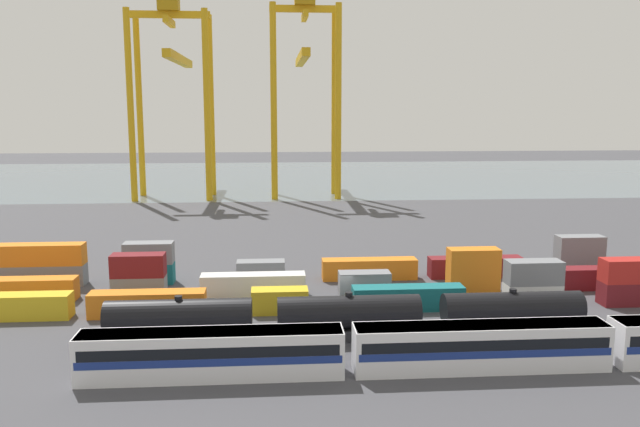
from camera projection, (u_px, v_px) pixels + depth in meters
name	position (u px, v px, depth m)	size (l,w,h in m)	color
ground_plane	(318.00, 232.00, 113.80)	(420.00, 420.00, 0.00)	#424247
harbour_water	(297.00, 177.00, 205.26)	(400.00, 110.00, 0.01)	slate
passenger_train	(481.00, 345.00, 53.69)	(65.95, 3.14, 3.90)	silver
freight_tank_row	(349.00, 317.00, 60.82)	(45.13, 3.09, 4.55)	#232326
shipping_container_0	(12.00, 307.00, 66.75)	(12.10, 2.44, 2.60)	gold
shipping_container_1	(148.00, 304.00, 67.77)	(12.10, 2.44, 2.60)	orange
shipping_container_2	(280.00, 301.00, 68.79)	(6.04, 2.44, 2.60)	gold
shipping_container_3	(408.00, 298.00, 69.80)	(12.10, 2.44, 2.60)	#146066
shipping_container_4	(532.00, 295.00, 70.82)	(6.04, 2.44, 2.60)	silver
shipping_container_5	(534.00, 272.00, 70.40)	(6.04, 2.44, 2.60)	slate
shipping_container_8	(22.00, 290.00, 73.03)	(12.10, 2.44, 2.60)	orange
shipping_container_9	(139.00, 287.00, 73.99)	(6.04, 2.44, 2.60)	slate
shipping_container_10	(138.00, 265.00, 73.57)	(6.04, 2.44, 2.60)	maroon
shipping_container_11	(253.00, 285.00, 74.94)	(12.10, 2.44, 2.60)	silver
shipping_container_12	(364.00, 283.00, 75.90)	(6.04, 2.44, 2.60)	slate
shipping_container_13	(473.00, 280.00, 76.86)	(6.04, 2.44, 2.60)	orange
shipping_container_14	(474.00, 259.00, 76.44)	(6.04, 2.44, 2.60)	orange
shipping_container_15	(578.00, 278.00, 77.82)	(12.10, 2.44, 2.60)	maroon
shipping_container_18	(36.00, 275.00, 79.35)	(12.10, 2.44, 2.60)	slate
shipping_container_19	(34.00, 254.00, 78.93)	(12.10, 2.44, 2.60)	orange
shipping_container_20	(150.00, 273.00, 80.37)	(6.04, 2.44, 2.60)	#146066
shipping_container_21	(149.00, 253.00, 79.94)	(6.04, 2.44, 2.60)	slate
shipping_container_22	(261.00, 271.00, 81.38)	(6.04, 2.44, 2.60)	slate
shipping_container_23	(369.00, 269.00, 82.40)	(12.10, 2.44, 2.60)	orange
shipping_container_24	(475.00, 267.00, 83.41)	(12.10, 2.44, 2.60)	maroon
shipping_container_25	(579.00, 265.00, 84.43)	(6.04, 2.44, 2.60)	slate
shipping_container_26	(580.00, 246.00, 84.01)	(6.04, 2.44, 2.60)	slate
gantry_crane_west	(173.00, 78.00, 155.87)	(19.03, 40.84, 47.19)	gold
gantry_crane_central	(304.00, 76.00, 157.99)	(16.81, 40.33, 48.83)	gold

